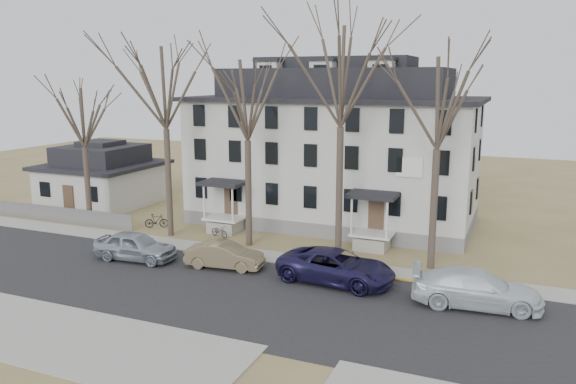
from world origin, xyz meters
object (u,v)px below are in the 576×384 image
at_px(boarding_house, 334,150).
at_px(tree_mid_right, 440,97).
at_px(car_navy, 336,267).
at_px(tree_far_left, 164,82).
at_px(tree_mid_left, 247,94).
at_px(car_tan, 225,256).
at_px(tree_bungalow, 82,114).
at_px(car_white, 476,289).
at_px(tree_center, 342,69).
at_px(bicycle_left, 219,232).
at_px(bicycle_right, 156,221).
at_px(car_silver, 135,247).
at_px(small_house, 103,178).

relative_size(boarding_house, tree_mid_right, 1.63).
height_order(tree_mid_right, car_navy, tree_mid_right).
xyz_separation_m(tree_far_left, car_navy, (13.27, -4.33, -9.48)).
distance_m(tree_mid_left, car_tan, 10.00).
bearing_deg(tree_bungalow, tree_mid_right, 0.00).
bearing_deg(car_white, car_navy, 79.15).
xyz_separation_m(boarding_house, car_tan, (-2.26, -12.71, -4.65)).
relative_size(boarding_house, tree_bungalow, 1.93).
distance_m(tree_center, bicycle_left, 13.77).
bearing_deg(tree_bungalow, car_navy, -12.05).
xyz_separation_m(tree_mid_left, bicycle_right, (-7.98, 1.14, -9.10)).
bearing_deg(tree_bungalow, car_silver, -33.15).
bearing_deg(bicycle_right, bicycle_left, -121.45).
xyz_separation_m(car_silver, car_tan, (5.54, 0.80, -0.11)).
height_order(boarding_house, bicycle_left, boarding_house).
height_order(tree_mid_left, car_navy, tree_mid_left).
bearing_deg(tree_mid_right, tree_far_left, 180.00).
bearing_deg(car_navy, car_silver, 100.10).
distance_m(tree_far_left, car_navy, 16.87).
relative_size(tree_center, tree_mid_right, 1.15).
xyz_separation_m(small_house, car_white, (31.30, -10.98, -1.39)).
distance_m(tree_mid_left, car_white, 17.43).
relative_size(boarding_house, car_navy, 3.37).
relative_size(tree_mid_left, bicycle_left, 8.38).
distance_m(car_tan, bicycle_left, 6.35).
distance_m(boarding_house, bicycle_right, 13.91).
bearing_deg(tree_mid_right, boarding_house, 136.19).
relative_size(tree_bungalow, car_white, 1.81).
xyz_separation_m(tree_mid_right, tree_bungalow, (-24.50, 0.00, -1.48)).
bearing_deg(car_silver, tree_mid_right, -75.99).
height_order(tree_mid_right, bicycle_right, tree_mid_right).
height_order(boarding_house, car_silver, boarding_house).
relative_size(tree_bungalow, car_navy, 1.74).
distance_m(tree_mid_right, tree_bungalow, 24.54).
bearing_deg(tree_mid_left, car_navy, -30.78).
bearing_deg(bicycle_left, tree_center, -76.17).
relative_size(tree_far_left, car_white, 2.31).
bearing_deg(bicycle_right, tree_bungalow, 75.02).
distance_m(boarding_house, tree_far_left, 13.12).
distance_m(tree_far_left, tree_center, 12.02).
height_order(small_house, bicycle_left, small_house).
height_order(car_tan, bicycle_left, car_tan).
bearing_deg(car_navy, boarding_house, 24.11).
bearing_deg(bicycle_left, small_house, 88.56).
bearing_deg(car_navy, tree_mid_left, 64.46).
height_order(small_house, car_silver, small_house).
height_order(tree_center, bicycle_right, tree_center).
distance_m(tree_bungalow, car_white, 28.66).
xyz_separation_m(small_house, bicycle_left, (14.35, -5.39, -1.85)).
bearing_deg(car_tan, tree_far_left, 48.81).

